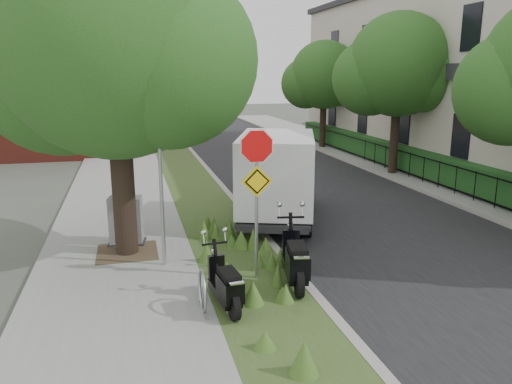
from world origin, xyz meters
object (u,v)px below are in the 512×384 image
(sign_assembly, at_px, (257,173))
(scooter_far, at_px, (296,265))
(scooter_near, at_px, (227,290))
(utility_cabinet, at_px, (126,221))
(box_truck, at_px, (277,173))

(sign_assembly, relative_size, scooter_far, 1.67)
(scooter_near, bearing_deg, utility_cabinet, 112.35)
(sign_assembly, bearing_deg, scooter_near, -124.84)
(scooter_near, relative_size, scooter_far, 0.86)
(utility_cabinet, bearing_deg, scooter_far, -47.50)
(scooter_far, bearing_deg, box_truck, 77.58)
(scooter_near, relative_size, utility_cabinet, 1.42)
(sign_assembly, bearing_deg, scooter_far, -43.90)
(scooter_far, xyz_separation_m, utility_cabinet, (-3.24, 3.53, 0.11))
(box_truck, height_order, utility_cabinet, box_truck)
(scooter_near, xyz_separation_m, scooter_far, (1.52, 0.65, 0.06))
(scooter_near, bearing_deg, sign_assembly, 55.16)
(sign_assembly, distance_m, scooter_near, 2.38)
(scooter_far, xyz_separation_m, box_truck, (1.05, 4.78, 0.88))
(sign_assembly, relative_size, box_truck, 0.62)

